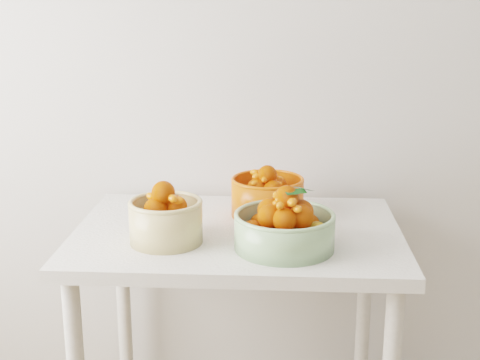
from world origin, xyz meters
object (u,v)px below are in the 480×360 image
at_px(bowl_orange, 267,196).
at_px(bowl_green, 285,227).
at_px(bowl_cream, 166,219).
at_px(table, 238,258).

bearing_deg(bowl_orange, bowl_green, -79.56).
bearing_deg(bowl_green, bowl_cream, 174.91).
xyz_separation_m(bowl_cream, bowl_green, (0.34, -0.03, -0.01)).
distance_m(bowl_cream, bowl_orange, 0.39).
xyz_separation_m(table, bowl_green, (0.14, -0.15, 0.16)).
distance_m(table, bowl_cream, 0.29).
bearing_deg(bowl_green, table, 133.09).
height_order(bowl_cream, bowl_orange, bowl_cream).
height_order(table, bowl_cream, bowl_cream).
height_order(bowl_green, bowl_orange, bowl_green).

